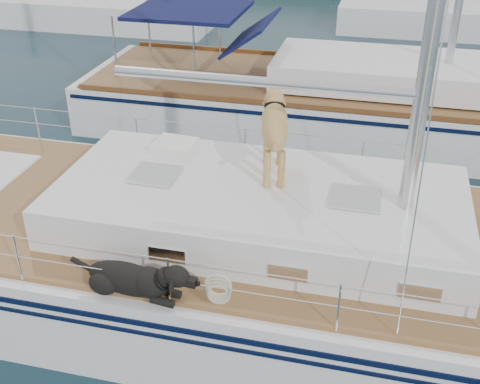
# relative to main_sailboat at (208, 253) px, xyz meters

# --- Properties ---
(ground) EXTENTS (120.00, 120.00, 0.00)m
(ground) POSITION_rel_main_sailboat_xyz_m (-0.10, 0.00, -0.68)
(ground) COLOR black
(ground) RESTS_ON ground
(main_sailboat) EXTENTS (12.00, 3.85, 14.01)m
(main_sailboat) POSITION_rel_main_sailboat_xyz_m (0.00, 0.00, 0.00)
(main_sailboat) COLOR white
(main_sailboat) RESTS_ON ground
(neighbor_sailboat) EXTENTS (11.00, 3.50, 13.30)m
(neighbor_sailboat) POSITION_rel_main_sailboat_xyz_m (1.06, 6.31, -0.05)
(neighbor_sailboat) COLOR white
(neighbor_sailboat) RESTS_ON ground
(bg_boat_west) EXTENTS (8.00, 3.00, 11.65)m
(bg_boat_west) POSITION_rel_main_sailboat_xyz_m (-8.10, 14.00, -0.23)
(bg_boat_west) COLOR white
(bg_boat_west) RESTS_ON ground
(bg_boat_center) EXTENTS (7.20, 3.00, 11.65)m
(bg_boat_center) POSITION_rel_main_sailboat_xyz_m (3.90, 16.00, -0.23)
(bg_boat_center) COLOR white
(bg_boat_center) RESTS_ON ground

